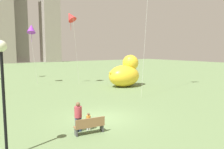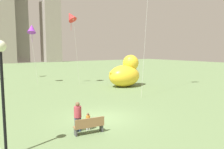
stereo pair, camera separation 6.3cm
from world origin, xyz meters
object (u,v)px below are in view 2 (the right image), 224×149
at_px(park_bench, 89,125).
at_px(giant_inflatable_duck, 125,73).
at_px(person_child, 88,121).
at_px(kite_red, 71,17).
at_px(kite_purple, 32,29).
at_px(person_adult, 78,115).
at_px(lamppost, 1,69).

distance_m(park_bench, giant_inflatable_duck, 15.51).
relative_size(person_child, kite_red, 0.10).
height_order(giant_inflatable_duck, kite_purple, kite_purple).
relative_size(person_child, kite_purple, 0.12).
xyz_separation_m(park_bench, kite_red, (5.95, 16.05, 8.18)).
bearing_deg(park_bench, giant_inflatable_duck, 45.63).
height_order(person_child, giant_inflatable_duck, giant_inflatable_duck).
distance_m(person_adult, lamppost, 4.75).
height_order(person_child, kite_red, kite_red).
relative_size(person_child, lamppost, 0.20).
bearing_deg(lamppost, giant_inflatable_duck, 37.42).
height_order(lamppost, kite_red, kite_red).
distance_m(kite_purple, kite_red, 5.44).
bearing_deg(person_adult, kite_purple, 83.00).
bearing_deg(park_bench, person_child, 68.41).
distance_m(person_adult, giant_inflatable_duck, 15.29).
height_order(person_child, lamppost, lamppost).
relative_size(park_bench, person_adult, 1.01).
bearing_deg(kite_red, kite_purple, 139.84).
relative_size(giant_inflatable_duck, kite_purple, 0.59).
relative_size(park_bench, lamppost, 0.34).
xyz_separation_m(person_child, giant_inflatable_duck, (10.60, 10.52, 1.11)).
xyz_separation_m(person_child, lamppost, (-4.30, -0.88, 3.16)).
relative_size(person_adult, kite_red, 0.18).
distance_m(park_bench, person_adult, 0.86).
distance_m(person_adult, person_child, 0.69).
relative_size(kite_purple, kite_red, 0.84).
distance_m(giant_inflatable_duck, lamppost, 18.87).
bearing_deg(lamppost, person_adult, 14.85).
xyz_separation_m(person_child, kite_purple, (1.73, 18.90, 6.67)).
bearing_deg(kite_red, park_bench, -110.35).
relative_size(person_child, giant_inflatable_duck, 0.21).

